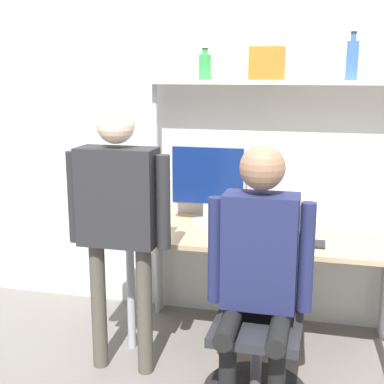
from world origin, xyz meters
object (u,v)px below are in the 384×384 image
at_px(storage_box, 267,64).
at_px(office_chair, 257,350).
at_px(bottle_green, 205,66).
at_px(person_standing, 118,208).
at_px(laptop, 275,230).
at_px(monitor, 208,181).
at_px(person_seated, 259,257).
at_px(cell_phone, 319,244).
at_px(bottle_blue, 352,60).

bearing_deg(storage_box, office_chair, -84.08).
xyz_separation_m(bottle_green, storage_box, (0.40, 0.00, 0.02)).
xyz_separation_m(office_chair, storage_box, (-0.09, 0.85, 1.51)).
distance_m(office_chair, person_standing, 1.08).
distance_m(laptop, person_standing, 0.96).
bearing_deg(monitor, laptop, -30.13).
height_order(person_seated, bottle_green, bottle_green).
bearing_deg(office_chair, person_standing, 174.82).
height_order(monitor, cell_phone, monitor).
relative_size(cell_phone, person_standing, 0.10).
distance_m(bottle_blue, bottle_green, 0.92).
bearing_deg(bottle_green, office_chair, -60.00).
distance_m(monitor, office_chair, 1.18).
bearing_deg(office_chair, person_seated, -90.48).
bearing_deg(person_standing, bottle_green, 68.04).
xyz_separation_m(office_chair, bottle_blue, (0.43, 0.85, 1.53)).
xyz_separation_m(office_chair, bottle_green, (-0.49, 0.85, 1.50)).
relative_size(office_chair, person_standing, 0.57).
xyz_separation_m(cell_phone, bottle_green, (-0.78, 0.39, 1.02)).
height_order(laptop, bottle_blue, bottle_blue).
relative_size(cell_phone, storage_box, 0.71).
bearing_deg(person_seated, bottle_green, 118.71).
relative_size(person_standing, bottle_blue, 5.36).
relative_size(office_chair, bottle_blue, 3.07).
distance_m(person_standing, bottle_blue, 1.67).
bearing_deg(cell_phone, office_chair, -122.11).
bearing_deg(storage_box, bottle_green, 180.00).
distance_m(laptop, cell_phone, 0.28).
bearing_deg(office_chair, bottle_blue, 63.44).
distance_m(cell_phone, person_standing, 1.19).
xyz_separation_m(bottle_blue, storage_box, (-0.51, 0.00, -0.02)).
relative_size(monitor, cell_phone, 3.49).
height_order(cell_phone, bottle_green, bottle_green).
distance_m(person_standing, bottle_green, 1.14).
distance_m(person_seated, storage_box, 1.33).
relative_size(office_chair, storage_box, 4.23).
bearing_deg(storage_box, bottle_blue, 0.00).
relative_size(person_standing, storage_box, 7.39).
xyz_separation_m(monitor, cell_phone, (0.75, -0.32, -0.28)).
height_order(monitor, bottle_green, bottle_green).
height_order(office_chair, storage_box, storage_box).
xyz_separation_m(bottle_blue, bottle_green, (-0.92, 0.00, -0.04)).
distance_m(laptop, office_chair, 0.73).
xyz_separation_m(laptop, storage_box, (-0.11, 0.34, 0.99)).
relative_size(person_seated, bottle_blue, 4.75).
xyz_separation_m(cell_phone, storage_box, (-0.38, 0.39, 1.04)).
relative_size(laptop, person_seated, 0.22).
bearing_deg(laptop, storage_box, 108.49).
distance_m(monitor, cell_phone, 0.86).
relative_size(laptop, storage_box, 1.46).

